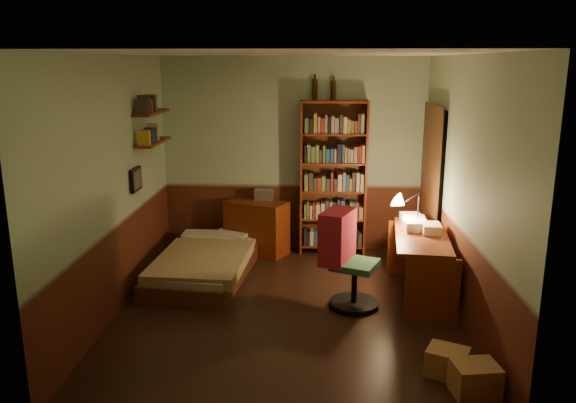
{
  "coord_description": "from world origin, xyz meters",
  "views": [
    {
      "loc": [
        0.24,
        -5.47,
        2.52
      ],
      "look_at": [
        0.0,
        0.25,
        1.1
      ],
      "focal_mm": 35.0,
      "sensor_mm": 36.0,
      "label": 1
    }
  ],
  "objects_px": {
    "bed": "(204,255)",
    "office_chair": "(355,263)",
    "cardboard_box_b": "(447,362)",
    "dresser": "(257,227)",
    "mini_stereo": "(264,194)",
    "cardboard_box_a": "(475,379)",
    "desk_lamp": "(419,201)",
    "bookshelf": "(333,179)",
    "desk": "(420,266)"
  },
  "relations": [
    {
      "from": "cardboard_box_b",
      "to": "bed",
      "type": "bearing_deg",
      "value": 138.97
    },
    {
      "from": "office_chair",
      "to": "cardboard_box_b",
      "type": "relative_size",
      "value": 3.05
    },
    {
      "from": "office_chair",
      "to": "cardboard_box_b",
      "type": "distance_m",
      "value": 1.53
    },
    {
      "from": "bookshelf",
      "to": "desk_lamp",
      "type": "distance_m",
      "value": 1.48
    },
    {
      "from": "desk_lamp",
      "to": "bookshelf",
      "type": "bearing_deg",
      "value": 103.69
    },
    {
      "from": "desk_lamp",
      "to": "cardboard_box_a",
      "type": "distance_m",
      "value": 2.37
    },
    {
      "from": "bookshelf",
      "to": "cardboard_box_a",
      "type": "relative_size",
      "value": 5.97
    },
    {
      "from": "bookshelf",
      "to": "desk",
      "type": "bearing_deg",
      "value": -59.77
    },
    {
      "from": "bed",
      "to": "mini_stereo",
      "type": "relative_size",
      "value": 7.24
    },
    {
      "from": "desk",
      "to": "bed",
      "type": "bearing_deg",
      "value": 175.46
    },
    {
      "from": "cardboard_box_a",
      "to": "mini_stereo",
      "type": "bearing_deg",
      "value": 119.5
    },
    {
      "from": "mini_stereo",
      "to": "office_chair",
      "type": "xyz_separation_m",
      "value": [
        1.1,
        -1.81,
        -0.3
      ]
    },
    {
      "from": "dresser",
      "to": "desk_lamp",
      "type": "relative_size",
      "value": 1.4
    },
    {
      "from": "dresser",
      "to": "cardboard_box_a",
      "type": "distance_m",
      "value": 3.85
    },
    {
      "from": "mini_stereo",
      "to": "bookshelf",
      "type": "distance_m",
      "value": 0.95
    },
    {
      "from": "dresser",
      "to": "cardboard_box_a",
      "type": "relative_size",
      "value": 2.37
    },
    {
      "from": "cardboard_box_b",
      "to": "dresser",
      "type": "bearing_deg",
      "value": 121.95
    },
    {
      "from": "bed",
      "to": "mini_stereo",
      "type": "height_order",
      "value": "mini_stereo"
    },
    {
      "from": "bed",
      "to": "office_chair",
      "type": "bearing_deg",
      "value": -17.56
    },
    {
      "from": "dresser",
      "to": "bed",
      "type": "bearing_deg",
      "value": -96.37
    },
    {
      "from": "desk",
      "to": "cardboard_box_b",
      "type": "bearing_deg",
      "value": -85.2
    },
    {
      "from": "desk_lamp",
      "to": "cardboard_box_a",
      "type": "bearing_deg",
      "value": -112.52
    },
    {
      "from": "bed",
      "to": "office_chair",
      "type": "xyz_separation_m",
      "value": [
        1.74,
        -0.79,
        0.22
      ]
    },
    {
      "from": "mini_stereo",
      "to": "bookshelf",
      "type": "xyz_separation_m",
      "value": [
        0.92,
        -0.04,
        0.23
      ]
    },
    {
      "from": "bed",
      "to": "desk_lamp",
      "type": "distance_m",
      "value": 2.6
    },
    {
      "from": "mini_stereo",
      "to": "desk",
      "type": "distance_m",
      "value": 2.42
    },
    {
      "from": "dresser",
      "to": "cardboard_box_a",
      "type": "bearing_deg",
      "value": -33.46
    },
    {
      "from": "cardboard_box_b",
      "to": "desk",
      "type": "bearing_deg",
      "value": 87.97
    },
    {
      "from": "bed",
      "to": "bookshelf",
      "type": "xyz_separation_m",
      "value": [
        1.56,
        0.98,
        0.75
      ]
    },
    {
      "from": "cardboard_box_a",
      "to": "cardboard_box_b",
      "type": "height_order",
      "value": "cardboard_box_a"
    },
    {
      "from": "mini_stereo",
      "to": "office_chair",
      "type": "height_order",
      "value": "office_chair"
    },
    {
      "from": "dresser",
      "to": "desk_lamp",
      "type": "height_order",
      "value": "desk_lamp"
    },
    {
      "from": "bookshelf",
      "to": "desk_lamp",
      "type": "bearing_deg",
      "value": -53.01
    },
    {
      "from": "dresser",
      "to": "desk",
      "type": "bearing_deg",
      "value": -10.98
    },
    {
      "from": "dresser",
      "to": "mini_stereo",
      "type": "height_order",
      "value": "mini_stereo"
    },
    {
      "from": "bed",
      "to": "cardboard_box_a",
      "type": "bearing_deg",
      "value": -36.01
    },
    {
      "from": "bed",
      "to": "bookshelf",
      "type": "distance_m",
      "value": 1.99
    },
    {
      "from": "bed",
      "to": "cardboard_box_b",
      "type": "relative_size",
      "value": 5.6
    },
    {
      "from": "dresser",
      "to": "office_chair",
      "type": "height_order",
      "value": "office_chair"
    },
    {
      "from": "desk",
      "to": "cardboard_box_a",
      "type": "height_order",
      "value": "desk"
    },
    {
      "from": "bed",
      "to": "mini_stereo",
      "type": "distance_m",
      "value": 1.31
    },
    {
      "from": "dresser",
      "to": "bookshelf",
      "type": "xyz_separation_m",
      "value": [
        1.02,
        0.08,
        0.66
      ]
    },
    {
      "from": "desk_lamp",
      "to": "office_chair",
      "type": "xyz_separation_m",
      "value": [
        -0.74,
        -0.61,
        -0.51
      ]
    },
    {
      "from": "desk",
      "to": "desk_lamp",
      "type": "bearing_deg",
      "value": 95.35
    },
    {
      "from": "mini_stereo",
      "to": "cardboard_box_a",
      "type": "xyz_separation_m",
      "value": [
        1.92,
        -3.4,
        -0.66
      ]
    },
    {
      "from": "desk_lamp",
      "to": "cardboard_box_a",
      "type": "height_order",
      "value": "desk_lamp"
    },
    {
      "from": "bed",
      "to": "desk",
      "type": "height_order",
      "value": "desk"
    },
    {
      "from": "desk",
      "to": "desk_lamp",
      "type": "height_order",
      "value": "desk_lamp"
    },
    {
      "from": "bed",
      "to": "bookshelf",
      "type": "height_order",
      "value": "bookshelf"
    },
    {
      "from": "desk",
      "to": "cardboard_box_a",
      "type": "xyz_separation_m",
      "value": [
        0.09,
        -1.88,
        -0.23
      ]
    }
  ]
}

